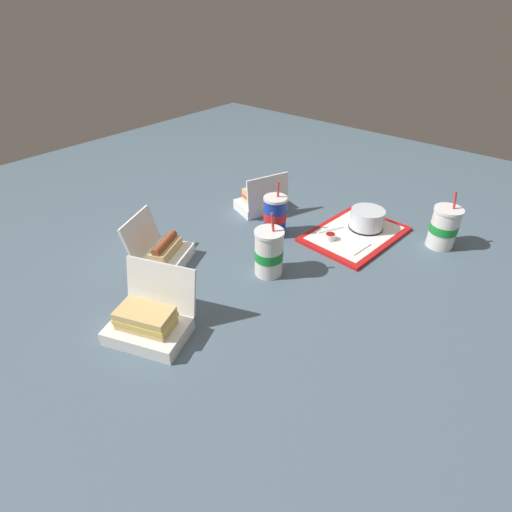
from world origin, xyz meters
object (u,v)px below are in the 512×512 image
object	(u,v)px
ketchup_cup	(330,237)
clamshell_sandwich_right	(261,200)
food_tray	(355,234)
cake_container	(367,220)
soda_cup_front	(269,253)
plastic_fork	(330,229)
soda_cup_left	(444,227)
clamshell_hotdog_back	(163,253)
clamshell_sandwich_corner	(149,322)
soda_cup_back	(275,216)

from	to	relation	value
ketchup_cup	clamshell_sandwich_right	bearing A→B (deg)	83.48
food_tray	ketchup_cup	xyz separation A→B (m)	(-0.10, 0.04, 0.02)
cake_container	soda_cup_front	distance (m)	0.45
ketchup_cup	plastic_fork	distance (m)	0.07
soda_cup_left	clamshell_hotdog_back	bearing A→B (deg)	136.69
clamshell_sandwich_corner	plastic_fork	bearing A→B (deg)	-6.51
cake_container	clamshell_hotdog_back	distance (m)	0.74
plastic_fork	clamshell_sandwich_corner	xyz separation A→B (m)	(-0.75, 0.09, 0.03)
clamshell_sandwich_corner	food_tray	bearing A→B (deg)	-11.72
plastic_fork	clamshell_hotdog_back	distance (m)	0.61
clamshell_sandwich_right	soda_cup_back	xyz separation A→B (m)	(-0.11, -0.16, 0.03)
clamshell_hotdog_back	soda_cup_left	xyz separation A→B (m)	(0.69, -0.65, 0.03)
clamshell_sandwich_corner	clamshell_hotdog_back	size ratio (longest dim) A/B	1.11
plastic_fork	clamshell_hotdog_back	bearing A→B (deg)	175.36
clamshell_sandwich_corner	clamshell_hotdog_back	distance (m)	0.33
ketchup_cup	soda_cup_left	world-z (taller)	soda_cup_left
clamshell_sandwich_corner	clamshell_hotdog_back	world-z (taller)	clamshell_sandwich_corner
ketchup_cup	clamshell_sandwich_corner	xyz separation A→B (m)	(-0.69, 0.12, 0.02)
soda_cup_left	clamshell_sandwich_right	bearing A→B (deg)	106.62
clamshell_sandwich_corner	soda_cup_left	xyz separation A→B (m)	(0.92, -0.42, 0.03)
clamshell_sandwich_right	soda_cup_front	bearing A→B (deg)	-137.28
clamshell_sandwich_right	clamshell_sandwich_corner	bearing A→B (deg)	-162.58
ketchup_cup	soda_cup_back	xyz separation A→B (m)	(-0.07, 0.19, 0.05)
food_tray	clamshell_sandwich_right	distance (m)	0.40
ketchup_cup	clamshell_sandwich_right	distance (m)	0.35
plastic_fork	clamshell_sandwich_right	world-z (taller)	clamshell_sandwich_right
cake_container	clamshell_sandwich_corner	size ratio (longest dim) A/B	0.50
ketchup_cup	soda_cup_left	bearing A→B (deg)	-52.20
ketchup_cup	clamshell_sandwich_right	size ratio (longest dim) A/B	0.19
ketchup_cup	clamshell_hotdog_back	world-z (taller)	clamshell_hotdog_back
food_tray	soda_cup_left	size ratio (longest dim) A/B	1.90
soda_cup_front	food_tray	bearing A→B (deg)	-14.65
clamshell_sandwich_right	soda_cup_back	size ratio (longest dim) A/B	1.03
plastic_fork	soda_cup_front	bearing A→B (deg)	-156.85
clamshell_hotdog_back	soda_cup_left	world-z (taller)	soda_cup_left
plastic_fork	clamshell_hotdog_back	world-z (taller)	clamshell_hotdog_back
food_tray	soda_cup_left	distance (m)	0.30
clamshell_hotdog_back	soda_cup_front	xyz separation A→B (m)	(0.18, -0.29, 0.04)
soda_cup_front	clamshell_hotdog_back	bearing A→B (deg)	121.36
plastic_fork	clamshell_sandwich_corner	distance (m)	0.76
plastic_fork	soda_cup_back	bearing A→B (deg)	157.82
soda_cup_back	soda_cup_front	world-z (taller)	soda_cup_front
soda_cup_back	food_tray	bearing A→B (deg)	-52.80
clamshell_hotdog_back	clamshell_sandwich_right	bearing A→B (deg)	-0.06
plastic_fork	soda_cup_front	size ratio (longest dim) A/B	0.51
clamshell_hotdog_back	clamshell_sandwich_corner	bearing A→B (deg)	-135.34
food_tray	soda_cup_left	xyz separation A→B (m)	(0.13, -0.26, 0.07)
cake_container	soda_cup_front	xyz separation A→B (m)	(-0.44, 0.11, 0.03)
clamshell_sandwich_right	soda_cup_left	bearing A→B (deg)	-73.38
food_tray	soda_cup_front	distance (m)	0.40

